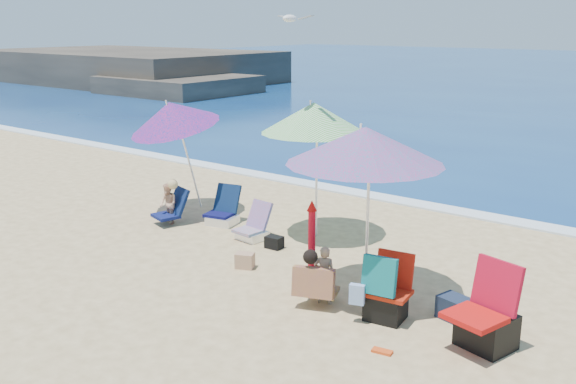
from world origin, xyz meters
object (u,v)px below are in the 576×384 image
Objects in this scene: umbrella_turquoise at (365,146)px; umbrella_blue at (172,115)px; chair_rainbow at (253,229)px; person_center at (319,278)px; person_left at (169,204)px; camp_chair_right at (385,296)px; seagull at (290,18)px; chair_navy at (223,214)px; camp_chair_left at (487,323)px; furled_umbrella at (312,242)px; umbrella_striped at (314,118)px.

umbrella_turquoise is 1.12× the size of umbrella_blue.
person_center is (2.46, -1.52, 0.22)m from chair_rainbow.
umbrella_blue is 1.70m from person_left.
umbrella_turquoise is at bearing 144.26° from camp_chair_right.
person_center is 4.25m from seagull.
person_left is at bearing 163.87° from person_center.
seagull is (-1.92, 1.87, 3.30)m from person_center.
chair_navy reaches higher than chair_rainbow.
camp_chair_left is 2.19m from person_center.
chair_rainbow is at bearing 9.23° from person_left.
seagull reaches higher than chair_rainbow.
camp_chair_left is 1.37× the size of seagull.
furled_umbrella is (4.33, -1.48, -1.21)m from umbrella_blue.
furled_umbrella is 1.65× the size of person_center.
umbrella_striped is 2.61m from chair_navy.
umbrella_turquoise is at bearing -39.84° from umbrella_striped.
furled_umbrella is at bearing 178.67° from camp_chair_left.
camp_chair_right is 1.04× the size of person_left.
umbrella_blue is 3.34× the size of chair_navy.
umbrella_blue is (-4.94, 1.18, -0.15)m from umbrella_turquoise.
furled_umbrella is (-0.61, -0.31, -1.36)m from umbrella_turquoise.
seagull is at bearing 135.09° from furled_umbrella.
furled_umbrella is 2.55m from camp_chair_left.
furled_umbrella reaches higher than camp_chair_left.
chair_rainbow is at bearing 157.84° from camp_chair_right.
umbrella_turquoise is 1.52m from furled_umbrella.
chair_rainbow is at bearing -133.53° from umbrella_striped.
umbrella_blue reaches higher than umbrella_striped.
person_center is at bearing -173.81° from camp_chair_left.
umbrella_blue reaches higher than camp_chair_left.
umbrella_striped reaches higher than camp_chair_right.
furled_umbrella reaches higher than chair_navy.
umbrella_striped reaches higher than umbrella_turquoise.
umbrella_turquoise is 1.82m from person_center.
furled_umbrella is 1.31m from camp_chair_right.
umbrella_blue is at bearing 161.08° from furled_umbrella.
furled_umbrella is 3.71m from seagull.
seagull is (2.33, 0.64, 3.30)m from person_left.
camp_chair_left is at bearing -12.70° from umbrella_blue.
camp_chair_left is (1.90, -0.36, -1.78)m from umbrella_turquoise.
camp_chair_right is (2.63, -2.13, -1.76)m from umbrella_striped.
furled_umbrella is at bearing -44.91° from seagull.
camp_chair_right is 4.72m from seagull.
umbrella_striped is 2.18m from chair_rainbow.
person_center reaches higher than chair_navy.
furled_umbrella is 1.56× the size of person_left.
furled_umbrella is 4.03m from person_left.
camp_chair_left is 5.56m from seagull.
umbrella_turquoise reaches higher than chair_rainbow.
umbrella_turquoise is 2.63m from camp_chair_left.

